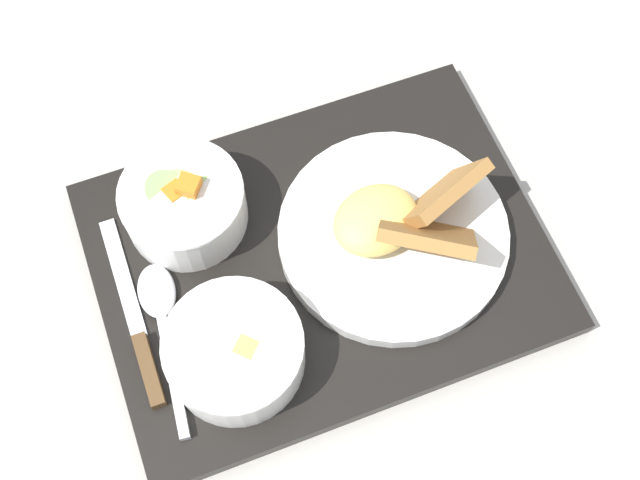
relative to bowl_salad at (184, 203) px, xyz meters
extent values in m
plane|color=#ADA89E|center=(0.11, -0.08, -0.05)|extent=(4.00, 4.00, 0.00)
cube|color=black|center=(0.11, -0.08, -0.04)|extent=(0.42, 0.32, 0.02)
cylinder|color=white|center=(0.00, 0.00, 0.00)|extent=(0.12, 0.12, 0.05)
torus|color=white|center=(0.00, 0.00, 0.02)|extent=(0.12, 0.12, 0.01)
cylinder|color=#8EBC6B|center=(0.00, 0.00, 0.02)|extent=(0.05, 0.05, 0.01)
cylinder|color=#8EBC6B|center=(0.02, -0.01, 0.02)|extent=(0.05, 0.05, 0.01)
cylinder|color=#8EBC6B|center=(0.00, 0.00, 0.02)|extent=(0.05, 0.05, 0.01)
cylinder|color=#8EBC6B|center=(-0.01, 0.01, 0.02)|extent=(0.05, 0.05, 0.02)
cube|color=orange|center=(0.00, 0.00, 0.02)|extent=(0.02, 0.02, 0.01)
cube|color=orange|center=(0.01, 0.00, 0.03)|extent=(0.03, 0.03, 0.02)
cylinder|color=white|center=(0.00, -0.15, -0.01)|extent=(0.12, 0.12, 0.05)
torus|color=white|center=(0.00, -0.15, 0.02)|extent=(0.12, 0.12, 0.01)
cylinder|color=#C67F3D|center=(0.00, -0.15, 0.00)|extent=(0.10, 0.10, 0.04)
cube|color=#E5A356|center=(0.01, -0.16, 0.01)|extent=(0.03, 0.03, 0.01)
cylinder|color=white|center=(0.18, -0.09, -0.02)|extent=(0.22, 0.22, 0.02)
ellipsoid|color=#EFC666|center=(0.16, -0.08, 0.00)|extent=(0.10, 0.09, 0.03)
cube|color=#A37038|center=(0.20, -0.11, 0.01)|extent=(0.11, 0.10, 0.08)
cube|color=#A37038|center=(0.22, -0.08, 0.01)|extent=(0.10, 0.08, 0.08)
cube|color=silver|center=(-0.08, -0.04, -0.03)|extent=(0.01, 0.12, 0.00)
cube|color=#51381E|center=(-0.07, -0.14, -0.02)|extent=(0.01, 0.07, 0.01)
ellipsoid|color=silver|center=(-0.05, -0.07, -0.02)|extent=(0.04, 0.06, 0.01)
cube|color=silver|center=(-0.06, -0.15, -0.03)|extent=(0.02, 0.11, 0.01)
camera|label=1|loc=(0.00, -0.36, 0.66)|focal=45.00mm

